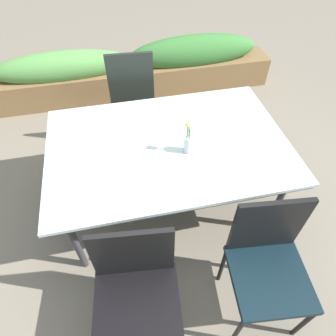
{
  "coord_description": "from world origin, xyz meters",
  "views": [
    {
      "loc": [
        -0.43,
        -1.48,
        2.21
      ],
      "look_at": [
        -0.09,
        0.09,
        0.44
      ],
      "focal_mm": 31.78,
      "sensor_mm": 36.0,
      "label": 1
    }
  ],
  "objects_px": {
    "dining_table": "(168,148)",
    "chair_far_side": "(132,92)",
    "chair_near_left": "(136,291)",
    "flower_vase": "(188,140)",
    "planter_box": "(133,71)",
    "chair_near_right": "(268,260)"
  },
  "relations": [
    {
      "from": "chair_near_right",
      "to": "flower_vase",
      "type": "bearing_deg",
      "value": -64.58
    },
    {
      "from": "chair_near_right",
      "to": "chair_near_left",
      "type": "bearing_deg",
      "value": 6.16
    },
    {
      "from": "chair_far_side",
      "to": "planter_box",
      "type": "height_order",
      "value": "chair_far_side"
    },
    {
      "from": "planter_box",
      "to": "chair_near_left",
      "type": "bearing_deg",
      "value": -96.94
    },
    {
      "from": "dining_table",
      "to": "chair_far_side",
      "type": "xyz_separation_m",
      "value": [
        -0.16,
        0.93,
        -0.09
      ]
    },
    {
      "from": "chair_near_left",
      "to": "chair_near_right",
      "type": "distance_m",
      "value": 0.79
    },
    {
      "from": "chair_far_side",
      "to": "flower_vase",
      "type": "height_order",
      "value": "chair_far_side"
    },
    {
      "from": "chair_near_left",
      "to": "chair_far_side",
      "type": "bearing_deg",
      "value": -90.74
    },
    {
      "from": "dining_table",
      "to": "flower_vase",
      "type": "relative_size",
      "value": 6.39
    },
    {
      "from": "chair_far_side",
      "to": "planter_box",
      "type": "bearing_deg",
      "value": 87.7
    },
    {
      "from": "chair_far_side",
      "to": "chair_near_left",
      "type": "relative_size",
      "value": 1.16
    },
    {
      "from": "chair_near_right",
      "to": "dining_table",
      "type": "bearing_deg",
      "value": -60.17
    },
    {
      "from": "planter_box",
      "to": "flower_vase",
      "type": "bearing_deg",
      "value": -84.67
    },
    {
      "from": "chair_near_left",
      "to": "planter_box",
      "type": "bearing_deg",
      "value": -90.54
    },
    {
      "from": "chair_far_side",
      "to": "planter_box",
      "type": "xyz_separation_m",
      "value": [
        0.1,
        0.87,
        -0.27
      ]
    },
    {
      "from": "dining_table",
      "to": "chair_far_side",
      "type": "height_order",
      "value": "chair_far_side"
    },
    {
      "from": "chair_far_side",
      "to": "chair_near_right",
      "type": "distance_m",
      "value": 1.94
    },
    {
      "from": "chair_far_side",
      "to": "chair_near_right",
      "type": "bearing_deg",
      "value": -69.0
    },
    {
      "from": "flower_vase",
      "to": "dining_table",
      "type": "bearing_deg",
      "value": 137.53
    },
    {
      "from": "flower_vase",
      "to": "planter_box",
      "type": "relative_size",
      "value": 0.08
    },
    {
      "from": "chair_near_left",
      "to": "planter_box",
      "type": "relative_size",
      "value": 0.25
    },
    {
      "from": "dining_table",
      "to": "chair_near_left",
      "type": "height_order",
      "value": "chair_near_left"
    }
  ]
}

